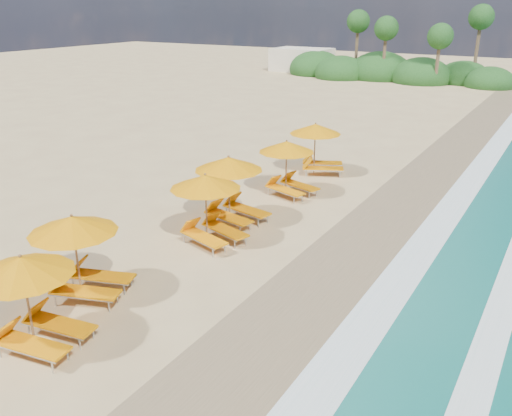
% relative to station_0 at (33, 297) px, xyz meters
% --- Properties ---
extents(ground, '(160.00, 160.00, 0.00)m').
position_rel_station_0_xyz_m(ground, '(1.25, 8.51, -1.42)').
color(ground, tan).
rests_on(ground, ground).
extents(wet_sand, '(4.00, 160.00, 0.01)m').
position_rel_station_0_xyz_m(wet_sand, '(5.25, 8.51, -1.41)').
color(wet_sand, '#8E7654').
rests_on(wet_sand, ground).
extents(surf_foam, '(4.00, 160.00, 0.01)m').
position_rel_station_0_xyz_m(surf_foam, '(7.95, 8.51, -1.39)').
color(surf_foam, white).
rests_on(surf_foam, ground).
extents(station_0, '(3.00, 2.85, 2.53)m').
position_rel_station_0_xyz_m(station_0, '(0.00, 0.00, 0.00)').
color(station_0, olive).
rests_on(station_0, ground).
extents(station_1, '(3.29, 3.23, 2.58)m').
position_rel_station_0_xyz_m(station_1, '(-0.93, 2.41, 0.02)').
color(station_1, olive).
rests_on(station_1, ground).
extents(station_2, '(3.21, 3.12, 2.57)m').
position_rel_station_0_xyz_m(station_2, '(0.00, 7.40, 0.02)').
color(station_2, olive).
rests_on(station_2, ground).
extents(station_3, '(3.24, 3.09, 2.69)m').
position_rel_station_0_xyz_m(station_3, '(-0.36, 9.45, 0.09)').
color(station_3, olive).
rests_on(station_3, ground).
extents(station_4, '(3.16, 3.07, 2.51)m').
position_rel_station_0_xyz_m(station_4, '(0.02, 13.44, -0.01)').
color(station_4, olive).
rests_on(station_4, ground).
extents(station_5, '(3.44, 3.43, 2.61)m').
position_rel_station_0_xyz_m(station_5, '(-0.26, 17.16, 0.04)').
color(station_5, olive).
rests_on(station_5, ground).
extents(treeline, '(25.80, 8.80, 9.74)m').
position_rel_station_0_xyz_m(treeline, '(-8.68, 54.03, -0.42)').
color(treeline, '#163D14').
rests_on(treeline, ground).
extents(beach_building, '(7.00, 5.00, 2.80)m').
position_rel_station_0_xyz_m(beach_building, '(-20.75, 56.51, -0.02)').
color(beach_building, beige).
rests_on(beach_building, ground).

